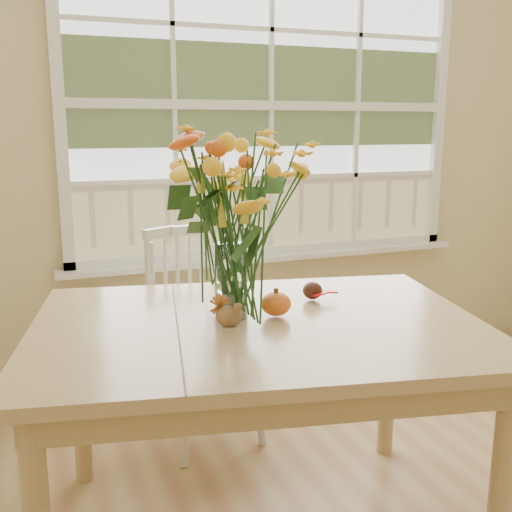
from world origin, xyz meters
name	(u,v)px	position (x,y,z in m)	size (l,w,h in m)	color
wall_back	(268,142)	(0.00, 2.25, 1.35)	(4.00, 0.02, 2.70)	beige
window	(271,109)	(0.00, 2.21, 1.53)	(2.42, 0.12, 1.74)	silver
dining_table	(258,347)	(-0.62, 0.82, 0.71)	(1.67, 1.34, 0.80)	tan
windsor_chair	(199,323)	(-0.60, 1.61, 0.54)	(0.51, 0.49, 0.97)	white
flower_vase	(230,207)	(-0.68, 0.89, 1.18)	(0.53, 0.53, 0.63)	white
pumpkin	(276,305)	(-0.54, 0.84, 0.84)	(0.10, 0.10, 0.08)	#E0531A
turkey_figurine	(229,317)	(-0.73, 0.77, 0.84)	(0.10, 0.08, 0.11)	#CCB78C
dark_gourd	(312,291)	(-0.33, 0.98, 0.83)	(0.13, 0.08, 0.07)	#38160F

